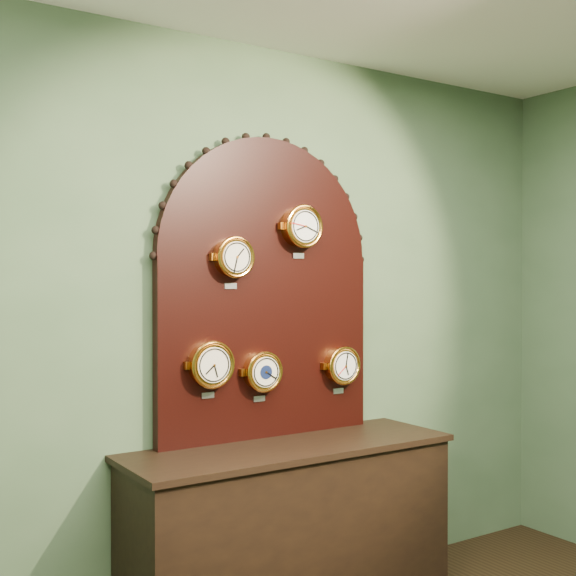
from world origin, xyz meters
TOP-DOWN VIEW (x-y plane):
  - wall_back at (0.00, 2.50)m, footprint 4.00×0.00m
  - shop_counter at (0.00, 2.23)m, footprint 1.60×0.50m
  - display_board at (0.00, 2.45)m, footprint 1.26×0.06m
  - roman_clock at (-0.22, 2.38)m, footprint 0.20×0.08m
  - arabic_clock at (0.17, 2.38)m, footprint 0.22×0.08m
  - hygrometer at (-0.35, 2.38)m, footprint 0.23×0.08m
  - barometer at (-0.06, 2.38)m, footprint 0.20×0.08m
  - tide_clock at (0.43, 2.38)m, footprint 0.20×0.08m

SIDE VIEW (x-z plane):
  - shop_counter at x=0.00m, z-range 0.00..0.80m
  - tide_clock at x=0.43m, z-range 1.04..1.29m
  - barometer at x=-0.06m, z-range 1.04..1.29m
  - hygrometer at x=-0.35m, z-range 1.08..1.36m
  - wall_back at x=0.00m, z-range -0.60..3.40m
  - display_board at x=0.00m, z-range 0.86..2.39m
  - roman_clock at x=-0.22m, z-range 1.60..1.85m
  - arabic_clock at x=0.17m, z-range 1.75..2.03m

